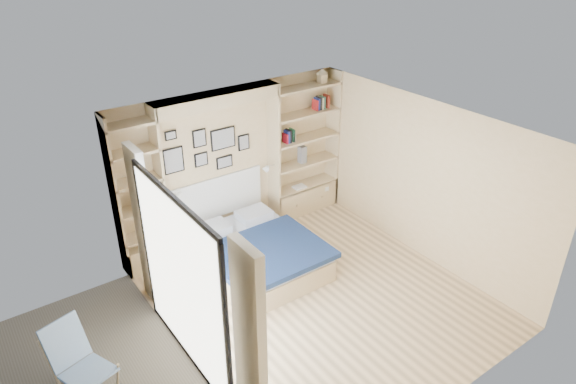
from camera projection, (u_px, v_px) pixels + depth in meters
ground at (317, 296)px, 7.26m from camera, size 4.50×4.50×0.00m
room_shell at (235, 195)px, 7.65m from camera, size 4.50×4.50×4.50m
bed at (256, 252)px, 7.75m from camera, size 1.64×2.17×1.07m
photo_gallery at (206, 149)px, 7.87m from camera, size 1.48×0.02×0.82m
reading_lamps at (224, 181)px, 8.03m from camera, size 1.92×0.12×0.15m
shelf_decor at (293, 125)px, 8.52m from camera, size 3.53×0.23×2.03m
deck_chair at (77, 359)px, 5.71m from camera, size 0.67×0.89×0.80m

